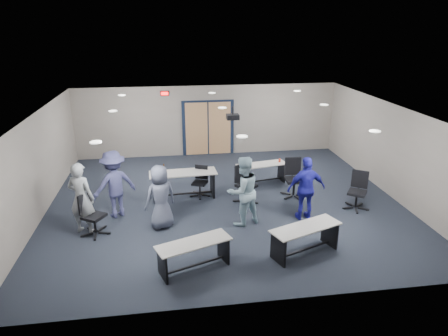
{
  "coord_description": "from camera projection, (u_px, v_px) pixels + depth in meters",
  "views": [
    {
      "loc": [
        -1.54,
        -10.51,
        4.96
      ],
      "look_at": [
        -0.07,
        -0.3,
        1.16
      ],
      "focal_mm": 32.0,
      "sensor_mm": 36.0,
      "label": 1
    }
  ],
  "objects": [
    {
      "name": "ceiling",
      "position": [
        225.0,
        110.0,
        10.75
      ],
      "size": [
        10.0,
        9.0,
        0.04
      ],
      "primitive_type": "cube",
      "color": "white",
      "rests_on": "back_wall"
    },
    {
      "name": "double_door",
      "position": [
        208.0,
        128.0,
        15.46
      ],
      "size": [
        2.0,
        0.07,
        2.2
      ],
      "color": "black",
      "rests_on": "back_wall"
    },
    {
      "name": "floor",
      "position": [
        225.0,
        201.0,
        11.68
      ],
      "size": [
        10.0,
        10.0,
        0.0
      ],
      "primitive_type": "plane",
      "color": "#1B222C",
      "rests_on": "ground"
    },
    {
      "name": "ceiling_can_lights",
      "position": [
        224.0,
        110.0,
        10.99
      ],
      "size": [
        6.24,
        5.74,
        0.02
      ],
      "primitive_type": null,
      "color": "silver",
      "rests_on": "ceiling"
    },
    {
      "name": "back_wall",
      "position": [
        208.0,
        121.0,
        15.39
      ],
      "size": [
        10.0,
        0.04,
        2.7
      ],
      "primitive_type": "cube",
      "color": "gray",
      "rests_on": "floor"
    },
    {
      "name": "person_lightblue",
      "position": [
        243.0,
        191.0,
        10.1
      ],
      "size": [
        1.09,
        0.98,
        1.83
      ],
      "primitive_type": "imported",
      "rotation": [
        0.0,
        0.0,
        3.54
      ],
      "color": "#9CBFCF",
      "rests_on": "floor"
    },
    {
      "name": "person_gray",
      "position": [
        81.0,
        198.0,
        9.7
      ],
      "size": [
        0.78,
        0.65,
        1.83
      ],
      "primitive_type": "imported",
      "rotation": [
        0.0,
        0.0,
        2.77
      ],
      "color": "#9399A0",
      "rests_on": "floor"
    },
    {
      "name": "table_front_right",
      "position": [
        305.0,
        235.0,
        8.92
      ],
      "size": [
        1.76,
        1.12,
        0.68
      ],
      "rotation": [
        0.0,
        0.0,
        0.37
      ],
      "color": "#B3B0A9",
      "rests_on": "floor"
    },
    {
      "name": "table_back_left",
      "position": [
        183.0,
        180.0,
        11.78
      ],
      "size": [
        1.99,
        0.75,
        1.09
      ],
      "rotation": [
        0.0,
        0.0,
        0.05
      ],
      "color": "#B3B0A9",
      "rests_on": "floor"
    },
    {
      "name": "chair_back_c",
      "position": [
        246.0,
        184.0,
        11.47
      ],
      "size": [
        0.96,
        0.96,
        1.11
      ],
      "primitive_type": null,
      "rotation": [
        0.0,
        0.0,
        0.59
      ],
      "color": "black",
      "rests_on": "floor"
    },
    {
      "name": "exit_sign",
      "position": [
        165.0,
        93.0,
        14.74
      ],
      "size": [
        0.32,
        0.07,
        0.18
      ],
      "color": "black",
      "rests_on": "back_wall"
    },
    {
      "name": "front_wall",
      "position": [
        262.0,
        239.0,
        7.03
      ],
      "size": [
        10.0,
        0.04,
        2.7
      ],
      "primitive_type": "cube",
      "color": "gray",
      "rests_on": "floor"
    },
    {
      "name": "left_wall",
      "position": [
        38.0,
        167.0,
        10.54
      ],
      "size": [
        0.04,
        9.0,
        2.7
      ],
      "primitive_type": "cube",
      "color": "gray",
      "rests_on": "floor"
    },
    {
      "name": "ceiling_projector",
      "position": [
        233.0,
        117.0,
        11.35
      ],
      "size": [
        0.35,
        0.32,
        0.37
      ],
      "color": "black",
      "rests_on": "ceiling"
    },
    {
      "name": "right_wall",
      "position": [
        391.0,
        150.0,
        11.88
      ],
      "size": [
        0.04,
        9.0,
        2.7
      ],
      "primitive_type": "cube",
      "color": "gray",
      "rests_on": "floor"
    },
    {
      "name": "table_front_left",
      "position": [
        194.0,
        251.0,
        8.35
      ],
      "size": [
        1.67,
        1.06,
        0.64
      ],
      "rotation": [
        0.0,
        0.0,
        0.36
      ],
      "color": "#B3B0A9",
      "rests_on": "floor"
    },
    {
      "name": "person_plaid",
      "position": [
        160.0,
        197.0,
        9.97
      ],
      "size": [
        0.96,
        0.83,
        1.66
      ],
      "primitive_type": "imported",
      "rotation": [
        0.0,
        0.0,
        3.59
      ],
      "color": "#4E546A",
      "rests_on": "floor"
    },
    {
      "name": "chair_back_b",
      "position": [
        200.0,
        182.0,
        11.89
      ],
      "size": [
        0.76,
        0.76,
        0.92
      ],
      "primitive_type": null,
      "rotation": [
        0.0,
        0.0,
        -0.4
      ],
      "color": "black",
      "rests_on": "floor"
    },
    {
      "name": "person_navy",
      "position": [
        306.0,
        189.0,
        10.39
      ],
      "size": [
        1.02,
        0.44,
        1.72
      ],
      "primitive_type": "imported",
      "rotation": [
        0.0,
        0.0,
        3.16
      ],
      "color": "#1D1B99",
      "rests_on": "floor"
    },
    {
      "name": "person_back",
      "position": [
        114.0,
        184.0,
        10.53
      ],
      "size": [
        1.36,
        1.17,
        1.83
      ],
      "primitive_type": "imported",
      "rotation": [
        0.0,
        0.0,
        3.65
      ],
      "color": "#404273",
      "rests_on": "floor"
    },
    {
      "name": "chair_back_d",
      "position": [
        294.0,
        178.0,
        11.81
      ],
      "size": [
        0.75,
        0.75,
        1.17
      ],
      "primitive_type": null,
      "rotation": [
        0.0,
        0.0,
        -0.03
      ],
      "color": "black",
      "rests_on": "floor"
    },
    {
      "name": "table_back_right",
      "position": [
        262.0,
        170.0,
        12.86
      ],
      "size": [
        1.68,
        0.82,
        0.76
      ],
      "rotation": [
        0.0,
        0.0,
        0.18
      ],
      "color": "#B3B0A9",
      "rests_on": "floor"
    },
    {
      "name": "chair_loose_right",
      "position": [
        357.0,
        191.0,
        11.05
      ],
      "size": [
        0.94,
        0.94,
        1.07
      ],
      "primitive_type": null,
      "rotation": [
        0.0,
        0.0,
        -0.62
      ],
      "color": "black",
      "rests_on": "floor"
    },
    {
      "name": "chair_loose_left",
      "position": [
        94.0,
        215.0,
        9.71
      ],
      "size": [
        0.92,
        0.92,
        1.06
      ],
      "primitive_type": null,
      "rotation": [
        0.0,
        0.0,
        1.02
      ],
      "color": "black",
      "rests_on": "floor"
    }
  ]
}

